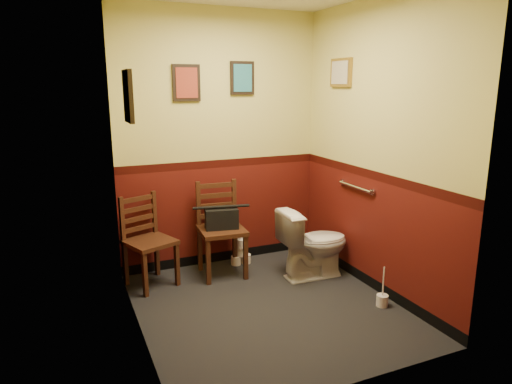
{
  "coord_description": "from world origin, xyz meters",
  "views": [
    {
      "loc": [
        -1.58,
        -3.37,
        1.93
      ],
      "look_at": [
        0.0,
        0.25,
        1.0
      ],
      "focal_mm": 32.0,
      "sensor_mm": 36.0,
      "label": 1
    }
  ],
  "objects": [
    {
      "name": "grab_bar",
      "position": [
        1.07,
        0.25,
        0.95
      ],
      "size": [
        0.05,
        0.56,
        0.06
      ],
      "color": "silver",
      "rests_on": "wall_right"
    },
    {
      "name": "wall_back",
      "position": [
        0.0,
        1.2,
        1.35
      ],
      "size": [
        2.2,
        0.0,
        2.7
      ],
      "primitive_type": "cube",
      "rotation": [
        1.57,
        0.0,
        0.0
      ],
      "color": "#49100C",
      "rests_on": "ground"
    },
    {
      "name": "chair_right",
      "position": [
        -0.12,
        0.88,
        0.48
      ],
      "size": [
        0.48,
        0.48,
        0.96
      ],
      "rotation": [
        0.0,
        0.0,
        -0.08
      ],
      "color": "#432214",
      "rests_on": "floor"
    },
    {
      "name": "framed_print_back_a",
      "position": [
        -0.35,
        1.18,
        1.95
      ],
      "size": [
        0.28,
        0.04,
        0.36
      ],
      "color": "black",
      "rests_on": "wall_back"
    },
    {
      "name": "handbag",
      "position": [
        -0.12,
        0.84,
        0.61
      ],
      "size": [
        0.35,
        0.22,
        0.24
      ],
      "rotation": [
        0.0,
        0.0,
        -0.19
      ],
      "color": "black",
      "rests_on": "chair_right"
    },
    {
      "name": "wall_right",
      "position": [
        1.1,
        0.0,
        1.35
      ],
      "size": [
        0.0,
        2.4,
        2.7
      ],
      "primitive_type": "cube",
      "rotation": [
        1.57,
        0.0,
        -1.57
      ],
      "color": "#49100C",
      "rests_on": "ground"
    },
    {
      "name": "toilet_brush",
      "position": [
        0.95,
        -0.4,
        0.06
      ],
      "size": [
        0.1,
        0.1,
        0.37
      ],
      "color": "silver",
      "rests_on": "floor"
    },
    {
      "name": "framed_print_left",
      "position": [
        -1.08,
        0.1,
        1.85
      ],
      "size": [
        0.04,
        0.3,
        0.38
      ],
      "color": "black",
      "rests_on": "wall_left"
    },
    {
      "name": "framed_print_right",
      "position": [
        1.08,
        0.6,
        2.05
      ],
      "size": [
        0.04,
        0.34,
        0.28
      ],
      "color": "olive",
      "rests_on": "wall_right"
    },
    {
      "name": "framed_print_back_b",
      "position": [
        0.25,
        1.18,
        2.0
      ],
      "size": [
        0.26,
        0.04,
        0.34
      ],
      "color": "black",
      "rests_on": "wall_back"
    },
    {
      "name": "chair_left",
      "position": [
        -0.86,
        0.91,
        0.45
      ],
      "size": [
        0.54,
        0.54,
        0.9
      ],
      "rotation": [
        0.0,
        0.0,
        0.37
      ],
      "color": "#432214",
      "rests_on": "floor"
    },
    {
      "name": "wall_left",
      "position": [
        -1.1,
        0.0,
        1.35
      ],
      "size": [
        0.0,
        2.4,
        2.7
      ],
      "primitive_type": "cube",
      "rotation": [
        1.57,
        0.0,
        1.57
      ],
      "color": "#49100C",
      "rests_on": "ground"
    },
    {
      "name": "toilet",
      "position": [
        0.72,
        0.42,
        0.35
      ],
      "size": [
        0.74,
        0.43,
        0.71
      ],
      "primitive_type": "imported",
      "rotation": [
        0.0,
        0.0,
        1.53
      ],
      "color": "white",
      "rests_on": "floor"
    },
    {
      "name": "tp_stack",
      "position": [
        0.16,
        1.02,
        0.17
      ],
      "size": [
        0.23,
        0.14,
        0.4
      ],
      "color": "silver",
      "rests_on": "floor"
    },
    {
      "name": "wall_front",
      "position": [
        0.0,
        -1.2,
        1.35
      ],
      "size": [
        2.2,
        0.0,
        2.7
      ],
      "primitive_type": "cube",
      "rotation": [
        -1.57,
        0.0,
        0.0
      ],
      "color": "#49100C",
      "rests_on": "ground"
    },
    {
      "name": "floor",
      "position": [
        0.0,
        0.0,
        0.0
      ],
      "size": [
        2.2,
        2.4,
        0.0
      ],
      "primitive_type": "cube",
      "color": "black",
      "rests_on": "ground"
    }
  ]
}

